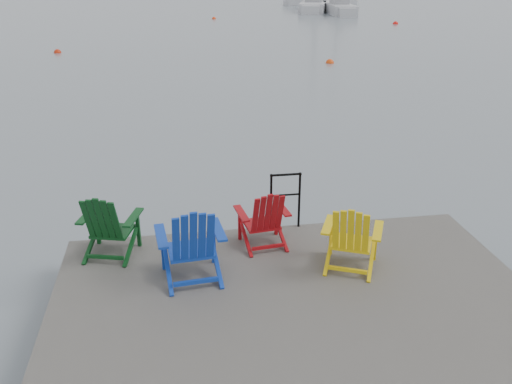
{
  "coord_description": "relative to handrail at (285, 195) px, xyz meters",
  "views": [
    {
      "loc": [
        -1.37,
        -4.92,
        4.34
      ],
      "look_at": [
        -0.1,
        3.09,
        0.85
      ],
      "focal_mm": 38.0,
      "sensor_mm": 36.0,
      "label": 1
    }
  ],
  "objects": [
    {
      "name": "sailboat_far",
      "position": [
        14.2,
        49.89,
        -0.69
      ],
      "size": [
        6.74,
        3.28,
        9.26
      ],
      "rotation": [
        0.0,
        0.0,
        1.32
      ],
      "color": "silver",
      "rests_on": "ground"
    },
    {
      "name": "buoy_a",
      "position": [
        5.6,
        16.76,
        -1.04
      ],
      "size": [
        0.37,
        0.37,
        0.37
      ],
      "primitive_type": "sphere",
      "color": "#F0460E",
      "rests_on": "ground"
    },
    {
      "name": "chair_red",
      "position": [
        -0.42,
        -0.54,
        -0.09
      ],
      "size": [
        0.78,
        0.74,
        0.9
      ],
      "rotation": [
        0.0,
        0.0,
        0.13
      ],
      "color": "#9B0B10",
      "rests_on": "dock"
    },
    {
      "name": "chair_green",
      "position": [
        -2.59,
        -0.47,
        -0.05
      ],
      "size": [
        0.91,
        0.86,
        0.98
      ],
      "rotation": [
        0.0,
        0.0,
        -0.27
      ],
      "color": "#0A3B15",
      "rests_on": "dock"
    },
    {
      "name": "sailboat_near",
      "position": [
        13.39,
        41.14,
        -0.69
      ],
      "size": [
        2.65,
        7.54,
        10.32
      ],
      "rotation": [
        0.0,
        0.0,
        -0.1
      ],
      "color": "silver",
      "rests_on": "ground"
    },
    {
      "name": "buoy_d",
      "position": [
        2.09,
        37.55,
        -1.04
      ],
      "size": [
        0.32,
        0.32,
        0.32
      ],
      "primitive_type": "sphere",
      "color": "#F7390E",
      "rests_on": "ground"
    },
    {
      "name": "buoy_c",
      "position": [
        14.89,
        31.72,
        -1.04
      ],
      "size": [
        0.4,
        0.4,
        0.4
      ],
      "primitive_type": "sphere",
      "color": "red",
      "rests_on": "ground"
    },
    {
      "name": "ground",
      "position": [
        -0.25,
        -2.45,
        -1.04
      ],
      "size": [
        400.0,
        400.0,
        0.0
      ],
      "primitive_type": "plane",
      "color": "slate",
      "rests_on": "ground"
    },
    {
      "name": "sailboat_mid",
      "position": [
        12.04,
        44.27,
        -0.69
      ],
      "size": [
        4.75,
        8.58,
        11.5
      ],
      "rotation": [
        0.0,
        0.0,
        -0.33
      ],
      "color": "silver",
      "rests_on": "ground"
    },
    {
      "name": "chair_blue",
      "position": [
        -1.48,
        -1.27,
        0.0
      ],
      "size": [
        0.92,
        0.86,
        1.08
      ],
      "rotation": [
        0.0,
        0.0,
        0.1
      ],
      "color": "#1036A5",
      "rests_on": "dock"
    },
    {
      "name": "chair_yellow",
      "position": [
        0.62,
        -1.32,
        -0.05
      ],
      "size": [
        0.95,
        0.91,
        0.97
      ],
      "rotation": [
        0.0,
        0.0,
        -0.43
      ],
      "color": "yellow",
      "rests_on": "dock"
    },
    {
      "name": "buoy_b",
      "position": [
        -7.18,
        21.76,
        -1.04
      ],
      "size": [
        0.37,
        0.37,
        0.37
      ],
      "primitive_type": "sphere",
      "color": "red",
      "rests_on": "ground"
    },
    {
      "name": "dock",
      "position": [
        -0.25,
        -2.45,
        -0.69
      ],
      "size": [
        6.0,
        5.0,
        1.4
      ],
      "color": "#2C2A27",
      "rests_on": "ground"
    },
    {
      "name": "handrail",
      "position": [
        0.0,
        0.0,
        0.0
      ],
      "size": [
        0.48,
        0.04,
        0.9
      ],
      "color": "black",
      "rests_on": "dock"
    }
  ]
}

